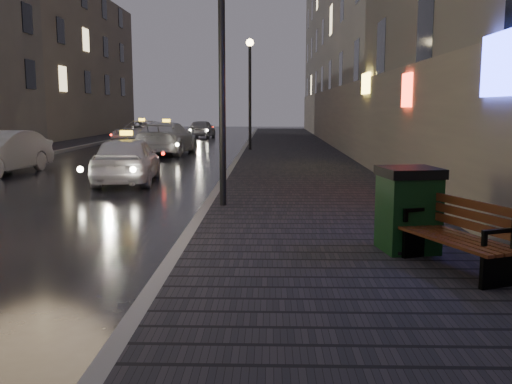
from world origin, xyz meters
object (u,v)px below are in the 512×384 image
Objects in this scene: lamp_near at (222,43)px; taxi_far at (142,133)px; lamp_far at (250,80)px; taxi_near at (127,159)px; car_far at (202,129)px; trash_bin at (408,209)px; bench at (460,235)px; taxi_mid at (167,138)px.

lamp_near reaches higher than taxi_far.
lamp_far is 12.14m from taxi_near.
lamp_near is 30.03m from car_far.
trash_bin reaches higher than car_far.
lamp_near is 1.30× the size of taxi_near.
taxi_near reaches higher than bench.
lamp_far is 21.26m from bench.
taxi_mid is 1.36× the size of car_far.
taxi_far is 1.33× the size of car_far.
lamp_far is at bearing -110.97° from taxi_near.
taxi_near is at bearing 124.56° from lamp_near.
lamp_near is at bearing -90.00° from lamp_far.
car_far is at bearing 79.36° from taxi_far.
bench is 1.09m from trash_bin.
taxi_far is at bearing -84.09° from taxi_near.
taxi_near is at bearing 116.77° from trash_bin.
car_far is (-7.37, 34.42, 0.05)m from bench.
taxi_near is (-6.16, 8.41, -0.07)m from trash_bin.
taxi_mid is (-3.91, -0.99, -2.73)m from lamp_far.
car_far is (-3.99, 13.63, -2.84)m from lamp_far.
taxi_near is 0.80× the size of taxi_far.
trash_bin is 20.02m from taxi_mid.
lamp_far reaches higher than bench.
taxi_far is at bearing 75.55° from car_far.
lamp_near reaches higher than trash_bin.
taxi_far is (-6.60, 5.81, -2.78)m from lamp_far.
lamp_near is 6.54m from bench.
trash_bin is at bearing 105.79° from car_far.
lamp_far is 1.30× the size of taxi_near.
taxi_mid is at bearing 94.34° from car_far.
taxi_far is (-9.99, 26.60, 0.11)m from bench.
taxi_near is 25.02m from car_far.
car_far reaches higher than bench.
car_far is (2.61, 7.82, -0.06)m from taxi_far.
car_far is (-6.96, 33.42, -0.11)m from trash_bin.
lamp_near is 1.02× the size of taxi_mid.
taxi_near is at bearing 102.41° from bench.
trash_bin reaches higher than bench.
lamp_far reaches higher than taxi_mid.
lamp_near is at bearing 101.69° from car_far.
car_far is (-0.08, 14.62, -0.10)m from taxi_mid.
trash_bin is 27.33m from taxi_far.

